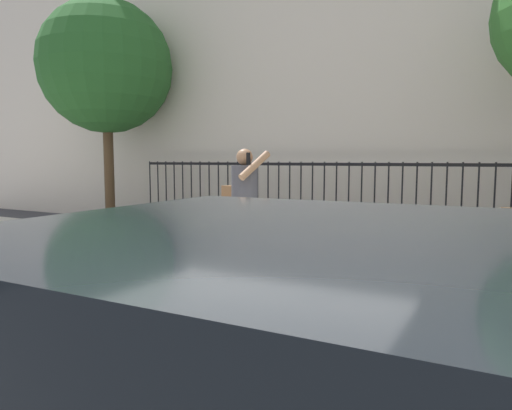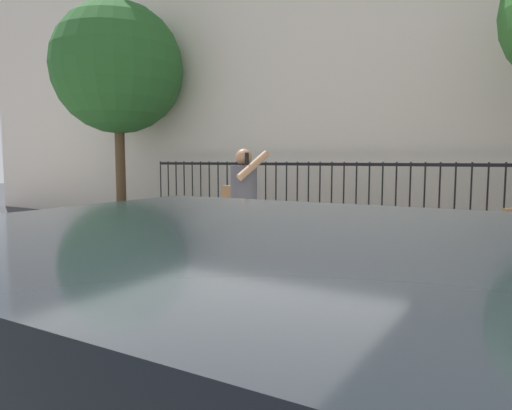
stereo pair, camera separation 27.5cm
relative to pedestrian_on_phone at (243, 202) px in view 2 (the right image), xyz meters
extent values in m
plane|color=#333338|center=(1.10, -2.17, -1.09)|extent=(60.00, 60.00, 0.00)
cube|color=#B2ADA3|center=(1.10, 0.03, -1.02)|extent=(28.00, 4.40, 0.15)
cube|color=black|center=(1.10, 3.73, 0.46)|extent=(12.00, 0.04, 0.06)
cylinder|color=black|center=(-4.90, 3.73, -0.29)|extent=(0.03, 0.03, 1.60)
cylinder|color=black|center=(-4.64, 3.73, -0.29)|extent=(0.03, 0.03, 1.60)
cylinder|color=black|center=(-4.39, 3.73, -0.29)|extent=(0.03, 0.03, 1.60)
cylinder|color=black|center=(-4.13, 3.73, -0.29)|extent=(0.03, 0.03, 1.60)
cylinder|color=black|center=(-3.88, 3.73, -0.29)|extent=(0.03, 0.03, 1.60)
cylinder|color=black|center=(-3.62, 3.73, -0.29)|extent=(0.03, 0.03, 1.60)
cylinder|color=black|center=(-3.36, 3.73, -0.29)|extent=(0.03, 0.03, 1.60)
cylinder|color=black|center=(-3.11, 3.73, -0.29)|extent=(0.03, 0.03, 1.60)
cylinder|color=black|center=(-2.85, 3.73, -0.29)|extent=(0.03, 0.03, 1.60)
cylinder|color=black|center=(-2.60, 3.73, -0.29)|extent=(0.03, 0.03, 1.60)
cylinder|color=black|center=(-2.34, 3.73, -0.29)|extent=(0.03, 0.03, 1.60)
cylinder|color=black|center=(-2.09, 3.73, -0.29)|extent=(0.03, 0.03, 1.60)
cylinder|color=black|center=(-1.83, 3.73, -0.29)|extent=(0.03, 0.03, 1.60)
cylinder|color=black|center=(-1.58, 3.73, -0.29)|extent=(0.03, 0.03, 1.60)
cylinder|color=black|center=(-1.32, 3.73, -0.29)|extent=(0.03, 0.03, 1.60)
cylinder|color=black|center=(-1.07, 3.73, -0.29)|extent=(0.03, 0.03, 1.60)
cylinder|color=black|center=(-0.81, 3.73, -0.29)|extent=(0.03, 0.03, 1.60)
cylinder|color=black|center=(-0.56, 3.73, -0.29)|extent=(0.03, 0.03, 1.60)
cylinder|color=black|center=(-0.30, 3.73, -0.29)|extent=(0.03, 0.03, 1.60)
cylinder|color=black|center=(-0.05, 3.73, -0.29)|extent=(0.03, 0.03, 1.60)
cylinder|color=black|center=(0.21, 3.73, -0.29)|extent=(0.03, 0.03, 1.60)
cylinder|color=black|center=(0.47, 3.73, -0.29)|extent=(0.03, 0.03, 1.60)
cylinder|color=black|center=(0.72, 3.73, -0.29)|extent=(0.03, 0.03, 1.60)
cylinder|color=black|center=(0.98, 3.73, -0.29)|extent=(0.03, 0.03, 1.60)
cylinder|color=black|center=(1.23, 3.73, -0.29)|extent=(0.03, 0.03, 1.60)
cylinder|color=black|center=(1.49, 3.73, -0.29)|extent=(0.03, 0.03, 1.60)
cylinder|color=black|center=(1.74, 3.73, -0.29)|extent=(0.03, 0.03, 1.60)
cylinder|color=black|center=(2.00, 3.73, -0.29)|extent=(0.03, 0.03, 1.60)
cylinder|color=black|center=(2.25, 3.73, -0.29)|extent=(0.03, 0.03, 1.60)
cylinder|color=black|center=(2.51, 3.73, -0.29)|extent=(0.03, 0.03, 1.60)
cylinder|color=black|center=(2.76, 3.73, -0.29)|extent=(0.03, 0.03, 1.60)
cube|color=black|center=(2.62, -3.86, 0.08)|extent=(2.04, 1.65, 0.55)
cylinder|color=black|center=(1.45, -3.07, -0.77)|extent=(0.65, 0.24, 0.64)
cylinder|color=#936B4C|center=(0.12, -0.05, -0.57)|extent=(0.15, 0.15, 0.74)
cylinder|color=#936B4C|center=(-0.07, 0.03, -0.57)|extent=(0.15, 0.15, 0.74)
cylinder|color=#3F3F47|center=(0.03, -0.01, 0.14)|extent=(0.44, 0.44, 0.68)
sphere|color=#936B4C|center=(0.03, -0.01, 0.58)|extent=(0.21, 0.21, 0.21)
cylinder|color=#936B4C|center=(0.21, -0.08, 0.48)|extent=(0.26, 0.47, 0.37)
cylinder|color=#936B4C|center=(-0.16, 0.06, 0.12)|extent=(0.09, 0.09, 0.52)
cube|color=black|center=(0.14, -0.12, 0.56)|extent=(0.07, 0.03, 0.15)
cube|color=brown|center=(-0.22, 0.08, 0.04)|extent=(0.32, 0.25, 0.34)
cube|color=#333338|center=(3.01, 1.03, -0.74)|extent=(0.08, 0.41, 0.40)
cylinder|color=#4C3823|center=(-5.65, 3.11, 0.40)|extent=(0.24, 0.24, 2.99)
sphere|color=#235623|center=(-5.65, 3.11, 2.77)|extent=(3.17, 3.17, 3.17)
camera|label=1|loc=(3.00, -5.09, 0.55)|focal=32.47mm
camera|label=2|loc=(3.24, -4.96, 0.55)|focal=32.47mm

